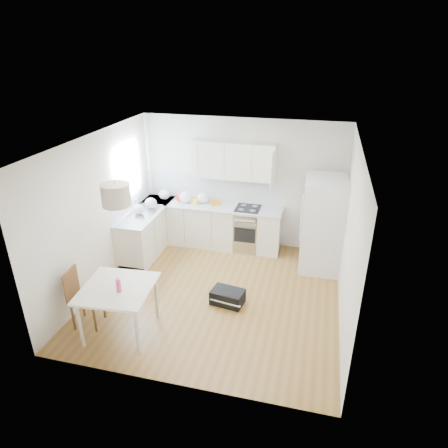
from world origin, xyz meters
name	(u,v)px	position (x,y,z in m)	size (l,w,h in m)	color
floor	(216,294)	(0.00, 0.00, 0.00)	(4.20, 4.20, 0.00)	brown
ceiling	(215,142)	(0.00, 0.00, 2.70)	(4.20, 4.20, 0.00)	white
wall_back	(242,183)	(0.00, 2.10, 1.35)	(4.20, 4.20, 0.00)	beige
wall_left	(99,212)	(-2.10, 0.00, 1.35)	(4.20, 4.20, 0.00)	beige
wall_right	(350,239)	(2.10, 0.00, 1.35)	(4.20, 4.20, 0.00)	beige
window_glassblock	(127,171)	(-2.09, 1.15, 1.75)	(0.02, 1.00, 1.00)	#BFE0F9
cabinets_back	(211,226)	(-0.60, 1.80, 0.44)	(3.00, 0.60, 0.88)	silver
cabinets_left	(148,231)	(-1.80, 1.20, 0.44)	(0.60, 1.80, 0.88)	silver
counter_back	(211,206)	(-0.60, 1.80, 0.90)	(3.02, 0.64, 0.04)	#ACAEB1
counter_left	(146,211)	(-1.80, 1.20, 0.90)	(0.64, 1.82, 0.04)	#ACAEB1
backsplash_back	(214,187)	(-0.60, 2.09, 1.21)	(3.00, 0.01, 0.58)	white
backsplash_left	(131,196)	(-2.09, 1.20, 1.21)	(0.01, 1.80, 0.58)	white
upper_cabinets	(233,160)	(-0.15, 1.94, 1.88)	(1.70, 0.32, 0.75)	silver
range_oven	(247,229)	(0.20, 1.80, 0.44)	(0.50, 0.61, 0.88)	#B2B4B7
sink	(145,211)	(-1.80, 1.15, 0.92)	(0.50, 0.80, 0.16)	#B2B4B7
refrigerator	(324,225)	(1.73, 1.40, 0.91)	(0.86, 0.91, 1.81)	white
dining_table	(118,292)	(-1.14, -1.30, 0.71)	(1.09, 1.09, 0.80)	beige
dining_chair	(86,298)	(-1.71, -1.27, 0.48)	(0.41, 0.41, 0.96)	#4B2F16
drink_bottle	(118,284)	(-1.05, -1.40, 0.92)	(0.07, 0.07, 0.25)	#DE3D7C
gym_bag	(228,297)	(0.26, -0.22, 0.12)	(0.54, 0.35, 0.25)	black
pendant_lamp	(116,195)	(-1.07, -1.14, 2.18)	(0.39, 0.39, 0.30)	#BDAD91
grocery_bag_a	(164,194)	(-1.66, 1.88, 1.03)	(0.24, 0.20, 0.21)	white
grocery_bag_b	(186,197)	(-1.14, 1.80, 1.04)	(0.27, 0.23, 0.25)	white
grocery_bag_c	(203,198)	(-0.77, 1.86, 1.04)	(0.26, 0.22, 0.23)	white
grocery_bag_d	(151,203)	(-1.74, 1.34, 1.03)	(0.25, 0.21, 0.22)	white
grocery_bag_e	(139,209)	(-1.85, 0.99, 1.02)	(0.23, 0.20, 0.21)	white
snack_orange	(216,202)	(-0.49, 1.84, 0.98)	(0.17, 0.11, 0.12)	orange
snack_yellow	(195,201)	(-0.94, 1.79, 0.97)	(0.14, 0.09, 0.10)	yellow
snack_red	(180,198)	(-1.30, 1.90, 0.98)	(0.17, 0.11, 0.12)	red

